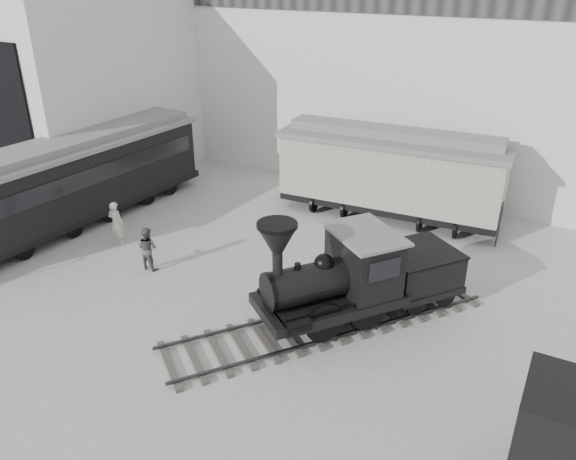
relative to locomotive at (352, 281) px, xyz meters
The scene contains 8 objects.
ground 4.35m from the locomotive, 125.64° to the right, with size 90.00×90.00×0.00m, color #9E9E9B.
north_wall 12.59m from the locomotive, 101.75° to the left, with size 34.00×2.51×11.00m.
west_pavilion 18.43m from the locomotive, 158.70° to the left, with size 7.00×12.11×9.00m.
locomotive is the anchor object (origin of this frame).
boxcar 8.24m from the locomotive, 102.43° to the left, with size 9.62×3.61×3.86m.
passenger_coach 12.86m from the locomotive, behind, with size 3.39×12.76×3.38m.
visitor_a 9.95m from the locomotive, behind, with size 0.64×0.42×1.76m, color beige.
visitor_b 7.60m from the locomotive, behind, with size 0.77×0.60×1.59m, color #4D4D4D.
Camera 1 is at (7.85, -10.13, 9.89)m, focal length 35.00 mm.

